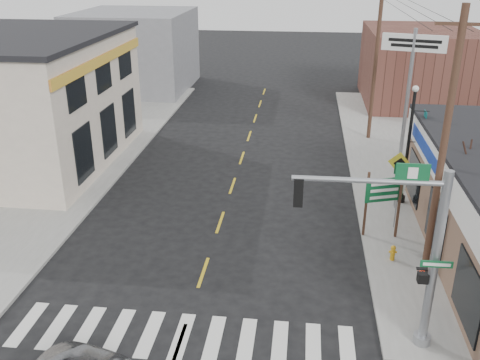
# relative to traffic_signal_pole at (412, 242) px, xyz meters

# --- Properties ---
(ground) EXTENTS (140.00, 140.00, 0.00)m
(ground) POSITION_rel_traffic_signal_pole_xyz_m (-6.52, -0.85, -3.52)
(ground) COLOR black
(ground) RESTS_ON ground
(sidewalk_right) EXTENTS (6.00, 38.00, 0.13)m
(sidewalk_right) POSITION_rel_traffic_signal_pole_xyz_m (2.48, 12.15, -3.46)
(sidewalk_right) COLOR gray
(sidewalk_right) RESTS_ON ground
(sidewalk_left) EXTENTS (6.00, 38.00, 0.13)m
(sidewalk_left) POSITION_rel_traffic_signal_pole_xyz_m (-15.52, 12.15, -3.46)
(sidewalk_left) COLOR gray
(sidewalk_left) RESTS_ON ground
(center_line) EXTENTS (0.12, 56.00, 0.01)m
(center_line) POSITION_rel_traffic_signal_pole_xyz_m (-6.52, 7.15, -3.52)
(center_line) COLOR gold
(center_line) RESTS_ON ground
(crosswalk) EXTENTS (11.00, 2.20, 0.01)m
(crosswalk) POSITION_rel_traffic_signal_pole_xyz_m (-6.52, -0.45, -3.52)
(crosswalk) COLOR silver
(crosswalk) RESTS_ON ground
(bldg_distant_right) EXTENTS (8.00, 10.00, 5.60)m
(bldg_distant_right) POSITION_rel_traffic_signal_pole_xyz_m (5.48, 29.15, -0.72)
(bldg_distant_right) COLOR brown
(bldg_distant_right) RESTS_ON ground
(bldg_distant_left) EXTENTS (9.00, 10.00, 6.40)m
(bldg_distant_left) POSITION_rel_traffic_signal_pole_xyz_m (-17.52, 31.15, -0.32)
(bldg_distant_left) COLOR gray
(bldg_distant_left) RESTS_ON ground
(traffic_signal_pole) EXTENTS (4.49, 0.37, 5.68)m
(traffic_signal_pole) POSITION_rel_traffic_signal_pole_xyz_m (0.00, 0.00, 0.00)
(traffic_signal_pole) COLOR gray
(traffic_signal_pole) RESTS_ON sidewalk_right
(guide_sign) EXTENTS (1.59, 0.13, 2.77)m
(guide_sign) POSITION_rel_traffic_signal_pole_xyz_m (0.18, 6.50, -1.59)
(guide_sign) COLOR #4A3022
(guide_sign) RESTS_ON sidewalk_right
(fire_hydrant) EXTENTS (0.19, 0.19, 0.61)m
(fire_hydrant) POSITION_rel_traffic_signal_pole_xyz_m (0.45, 4.67, -3.06)
(fire_hydrant) COLOR #C08914
(fire_hydrant) RESTS_ON sidewalk_right
(ped_crossing_sign) EXTENTS (1.02, 0.07, 2.62)m
(ped_crossing_sign) POSITION_rel_traffic_signal_pole_xyz_m (1.20, 9.50, -1.59)
(ped_crossing_sign) COLOR gray
(ped_crossing_sign) RESTS_ON sidewalk_right
(lamp_post) EXTENTS (0.71, 0.56, 5.48)m
(lamp_post) POSITION_rel_traffic_signal_pole_xyz_m (1.64, 9.97, -0.21)
(lamp_post) COLOR black
(lamp_post) RESTS_ON sidewalk_right
(dance_center_sign) EXTENTS (3.33, 0.21, 7.08)m
(dance_center_sign) POSITION_rel_traffic_signal_pole_xyz_m (2.48, 16.28, 1.92)
(dance_center_sign) COLOR gray
(dance_center_sign) RESTS_ON sidewalk_right
(utility_pole_near) EXTENTS (1.62, 0.24, 9.33)m
(utility_pole_near) POSITION_rel_traffic_signal_pole_xyz_m (1.51, 4.03, 1.39)
(utility_pole_near) COLOR #423820
(utility_pole_near) RESTS_ON sidewalk_right
(utility_pole_far) EXTENTS (1.56, 0.23, 8.98)m
(utility_pole_far) POSITION_rel_traffic_signal_pole_xyz_m (0.98, 19.38, 1.21)
(utility_pole_far) COLOR #40311E
(utility_pole_far) RESTS_ON sidewalk_right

